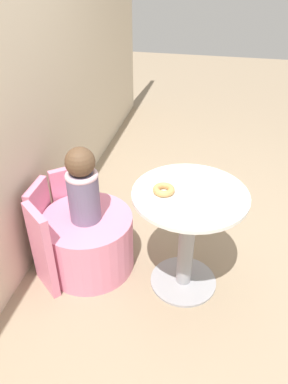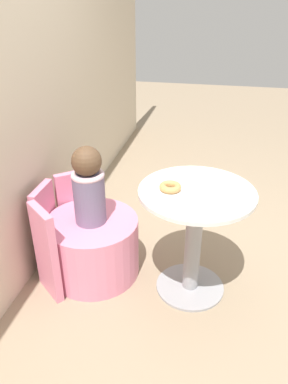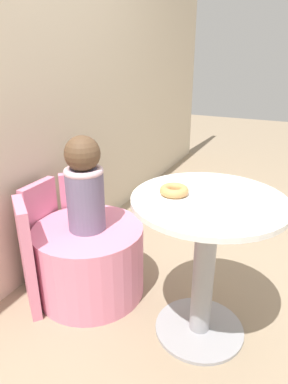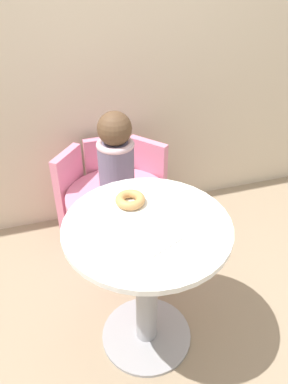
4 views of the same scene
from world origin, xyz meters
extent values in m
plane|color=gray|center=(0.00, 0.00, 0.00)|extent=(12.00, 12.00, 0.00)
cube|color=beige|center=(0.00, 1.13, 1.20)|extent=(6.00, 0.06, 2.40)
cylinder|color=#99999E|center=(-0.10, 0.02, 0.01)|extent=(0.44, 0.44, 0.02)
cylinder|color=#99999E|center=(-0.10, 0.02, 0.36)|extent=(0.10, 0.10, 0.69)
cylinder|color=white|center=(-0.10, 0.02, 0.72)|extent=(0.68, 0.68, 0.02)
cylinder|color=pink|center=(-0.07, 0.69, 0.21)|extent=(0.61, 0.61, 0.42)
cube|color=pink|center=(-0.07, 1.02, 0.31)|extent=(0.26, 0.05, 0.62)
cube|color=pink|center=(0.19, 0.90, 0.31)|extent=(0.21, 0.23, 0.62)
cube|color=pink|center=(-0.32, 0.90, 0.31)|extent=(0.21, 0.23, 0.62)
cylinder|color=slate|center=(-0.07, 0.69, 0.58)|extent=(0.20, 0.20, 0.34)
torus|color=beige|center=(-0.07, 0.69, 0.74)|extent=(0.21, 0.21, 0.04)
sphere|color=brown|center=(-0.07, 0.69, 0.84)|extent=(0.18, 0.18, 0.18)
torus|color=tan|center=(-0.13, 0.17, 0.75)|extent=(0.13, 0.13, 0.04)
cube|color=white|center=(-0.10, -0.07, 0.73)|extent=(0.19, 0.19, 0.01)
camera|label=1|loc=(-1.89, -0.09, 1.93)|focal=35.00mm
camera|label=2|loc=(-2.00, -0.07, 1.74)|focal=35.00mm
camera|label=3|loc=(-1.43, -0.30, 1.31)|focal=32.00mm
camera|label=4|loc=(-0.45, -1.07, 1.67)|focal=35.00mm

